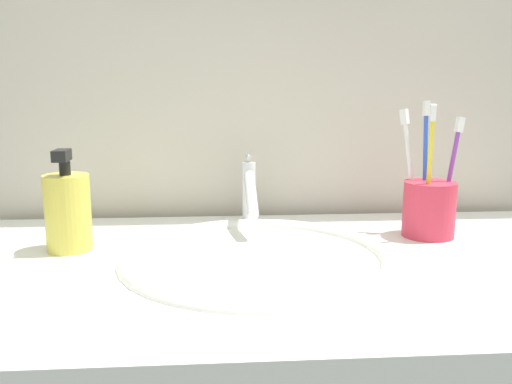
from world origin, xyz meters
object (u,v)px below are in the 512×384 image
faucet (250,192)px  toothbrush_white (410,163)px  soap_dispenser (68,211)px  toothbrush_purple (451,168)px  toothbrush_cup (429,209)px  toothbrush_blue (425,159)px  toothbrush_yellow (430,163)px

faucet → toothbrush_white: bearing=-12.4°
faucet → soap_dispenser: (-0.27, -0.12, -0.00)m
toothbrush_purple → soap_dispenser: size_ratio=1.24×
faucet → soap_dispenser: bearing=-156.7°
faucet → toothbrush_cup: 0.30m
faucet → soap_dispenser: 0.30m
toothbrush_blue → soap_dispenser: (-0.55, -0.06, -0.06)m
toothbrush_cup → toothbrush_purple: bearing=4.3°
toothbrush_cup → soap_dispenser: 0.56m
toothbrush_cup → toothbrush_yellow: 0.08m
faucet → soap_dispenser: size_ratio=1.05×
toothbrush_yellow → soap_dispenser: (-0.55, -0.02, -0.06)m
faucet → toothbrush_yellow: bearing=-20.7°
toothbrush_yellow → soap_dispenser: size_ratio=1.37×
toothbrush_blue → toothbrush_yellow: bearing=-101.4°
toothbrush_white → faucet: bearing=167.6°
toothbrush_purple → toothbrush_blue: 0.04m
toothbrush_white → soap_dispenser: size_ratio=1.31×
toothbrush_cup → toothbrush_yellow: toothbrush_yellow is taller
toothbrush_yellow → soap_dispenser: 0.55m
toothbrush_yellow → toothbrush_blue: (0.01, 0.04, 0.00)m
toothbrush_yellow → toothbrush_blue: 0.04m
toothbrush_yellow → faucet: bearing=159.3°
toothbrush_white → toothbrush_yellow: bearing=-71.9°
faucet → toothbrush_purple: size_ratio=0.85×
toothbrush_purple → toothbrush_white: bearing=157.8°
soap_dispenser → toothbrush_yellow: bearing=1.6°
toothbrush_white → toothbrush_blue: bearing=-16.3°
toothbrush_white → toothbrush_purple: bearing=-22.2°
faucet → toothbrush_blue: bearing=-12.7°
faucet → toothbrush_blue: size_ratio=0.75×
faucet → toothbrush_yellow: size_ratio=0.77×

